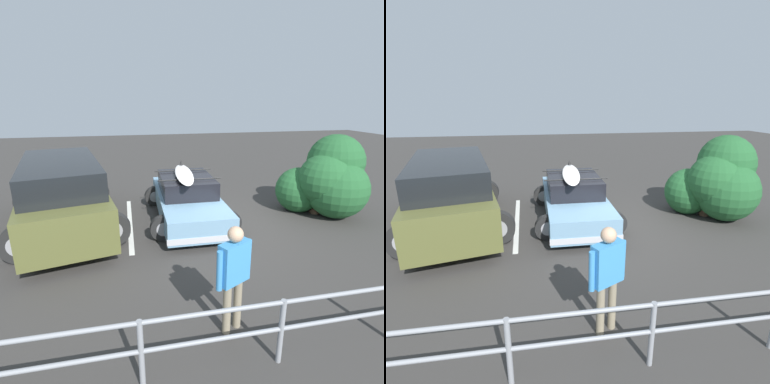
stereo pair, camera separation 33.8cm
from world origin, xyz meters
TOP-DOWN VIEW (x-y plane):
  - ground_plane at (0.00, 0.00)m, footprint 44.00×44.00m
  - parking_stripe at (2.13, -0.68)m, footprint 0.12×3.67m
  - sedan_car at (0.53, -0.72)m, footprint 2.30×4.09m
  - suv_car at (3.73, -0.70)m, footprint 3.22×5.22m
  - person_bystander at (0.78, 3.67)m, footprint 0.58×0.37m
  - railing_fence at (1.24, 4.33)m, footprint 8.63×0.19m
  - bush_near_left at (-3.40, -0.12)m, footprint 2.29×2.24m

SIDE VIEW (x-z plane):
  - ground_plane at x=0.00m, z-range -0.02..0.00m
  - parking_stripe at x=2.13m, z-range 0.00..0.00m
  - sedan_car at x=0.53m, z-range -0.16..1.31m
  - railing_fence at x=1.24m, z-range 0.16..1.08m
  - suv_car at x=3.73m, z-range 0.04..1.84m
  - person_bystander at x=0.78m, z-range 0.16..1.79m
  - bush_near_left at x=-3.40m, z-range -0.13..2.21m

